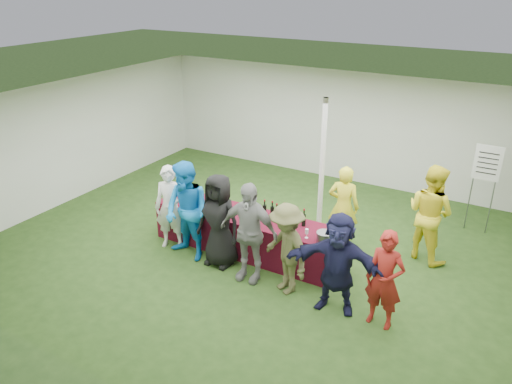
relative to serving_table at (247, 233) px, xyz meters
The scene contains 18 objects.
ground 0.57m from the serving_table, 43.54° to the left, with size 60.00×60.00×0.00m, color #284719.
tent 1.96m from the serving_table, 61.55° to the left, with size 10.00×10.00×10.00m.
serving_table is the anchor object (origin of this frame).
wine_bottles 0.86m from the serving_table, 11.13° to the left, with size 0.84×0.16×0.32m.
wine_glasses 0.74m from the serving_table, 150.62° to the right, with size 2.76×0.12×0.16m.
water_bottle 0.50m from the serving_table, 37.21° to the left, with size 0.07×0.07×0.23m.
bar_towel 1.63m from the serving_table, ahead, with size 0.25×0.18×0.03m, color white.
dump_bucket 1.69m from the serving_table, ahead, with size 0.27×0.27×0.18m, color slate.
wine_list_sign 4.76m from the serving_table, 40.13° to the left, with size 0.50×0.03×1.80m.
staff_pourer 1.86m from the serving_table, 37.76° to the left, with size 0.58×0.38×1.60m, color yellow.
staff_back 3.29m from the serving_table, 26.23° to the left, with size 0.87×0.68×1.79m, color yellow.
customer_0 1.49m from the serving_table, 158.15° to the right, with size 0.59×0.39×1.61m, color silver.
customer_1 1.19m from the serving_table, 139.19° to the right, with size 0.89×0.69×1.82m, color #1380D6.
customer_2 0.78m from the serving_table, 108.16° to the right, with size 0.83×0.54×1.70m, color black.
customer_3 1.02m from the serving_table, 56.74° to the right, with size 1.03×0.43×1.75m, color gray.
customer_4 1.47m from the serving_table, 32.54° to the right, with size 1.00×0.57×1.54m, color brown.
customer_5 2.27m from the serving_table, 21.36° to the right, with size 1.51×0.48×1.63m, color #171838.
customer_6 2.94m from the serving_table, 16.40° to the right, with size 0.56×0.36×1.52m, color maroon.
Camera 1 is at (3.90, -7.23, 4.76)m, focal length 35.00 mm.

